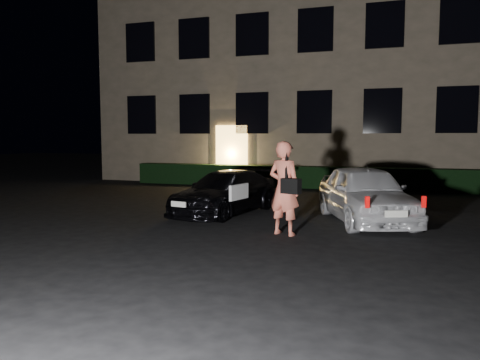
% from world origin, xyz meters
% --- Properties ---
extents(ground, '(80.00, 80.00, 0.00)m').
position_xyz_m(ground, '(0.00, 0.00, 0.00)').
color(ground, black).
rests_on(ground, ground).
extents(building, '(20.00, 8.11, 12.00)m').
position_xyz_m(building, '(-0.00, 14.99, 6.00)').
color(building, brown).
rests_on(building, ground).
extents(hedge, '(15.00, 0.70, 0.85)m').
position_xyz_m(hedge, '(0.00, 10.50, 0.42)').
color(hedge, black).
rests_on(hedge, ground).
extents(sedan, '(2.36, 4.08, 1.11)m').
position_xyz_m(sedan, '(-1.13, 3.65, 0.56)').
color(sedan, black).
rests_on(sedan, ground).
extents(hatch, '(2.92, 4.29, 1.36)m').
position_xyz_m(hatch, '(2.44, 3.49, 0.68)').
color(hatch, silver).
rests_on(hatch, ground).
extents(man, '(0.82, 0.68, 1.93)m').
position_xyz_m(man, '(0.95, 1.45, 0.97)').
color(man, '#DC6A53').
rests_on(man, ground).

